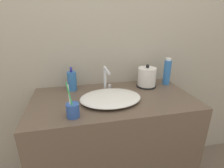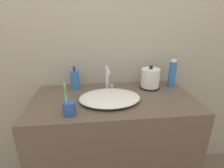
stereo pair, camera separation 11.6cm
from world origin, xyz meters
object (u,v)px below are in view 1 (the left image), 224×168
at_px(shampoo_bottle, 167,72).
at_px(faucet, 106,77).
at_px(electric_kettle, 147,78).
at_px(lotion_bottle, 72,81).
at_px(toothbrush_cup, 73,110).

bearing_deg(shampoo_bottle, faucet, -175.44).
bearing_deg(shampoo_bottle, electric_kettle, -175.09).
bearing_deg(lotion_bottle, faucet, -17.35).
height_order(faucet, electric_kettle, faucet).
bearing_deg(lotion_bottle, toothbrush_cup, -90.30).
distance_m(electric_kettle, toothbrush_cup, 0.67).
bearing_deg(faucet, lotion_bottle, 162.65).
bearing_deg(faucet, shampoo_bottle, 4.56).
distance_m(electric_kettle, shampoo_bottle, 0.18).
xyz_separation_m(faucet, toothbrush_cup, (-0.25, -0.32, -0.07)).
xyz_separation_m(faucet, shampoo_bottle, (0.51, 0.04, -0.00)).
bearing_deg(electric_kettle, lotion_bottle, 174.85).
bearing_deg(shampoo_bottle, lotion_bottle, 177.25).
bearing_deg(faucet, electric_kettle, 4.37).
relative_size(electric_kettle, shampoo_bottle, 0.83).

